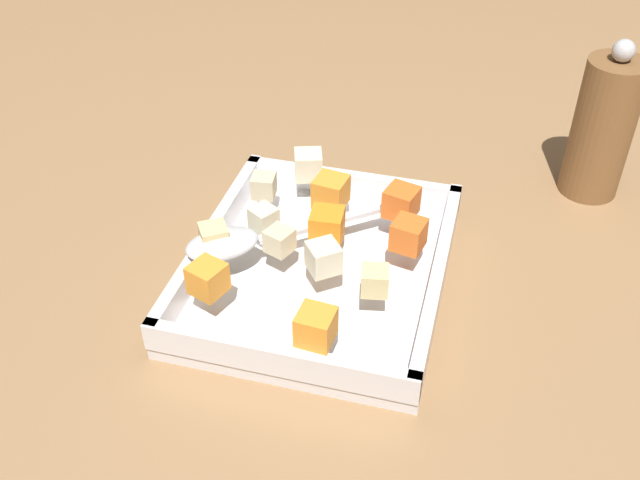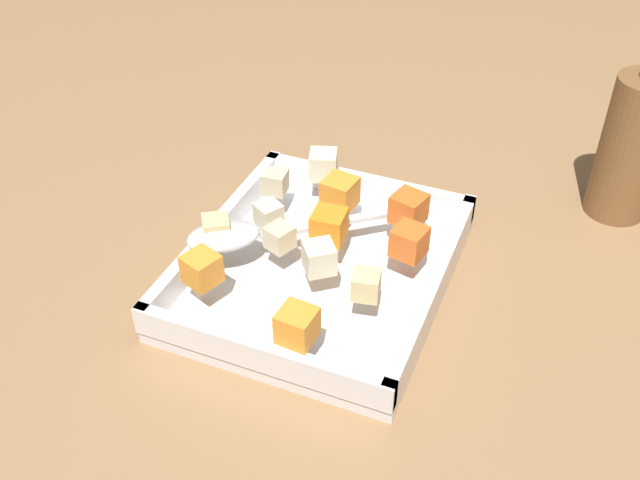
{
  "view_description": "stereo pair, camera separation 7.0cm",
  "coord_description": "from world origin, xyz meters",
  "views": [
    {
      "loc": [
        0.54,
        0.13,
        0.49
      ],
      "look_at": [
        0.0,
        -0.02,
        0.05
      ],
      "focal_mm": 41.19,
      "sensor_mm": 36.0,
      "label": 1
    },
    {
      "loc": [
        0.51,
        0.19,
        0.49
      ],
      "look_at": [
        0.0,
        -0.02,
        0.05
      ],
      "focal_mm": 41.19,
      "sensor_mm": 36.0,
      "label": 2
    }
  ],
  "objects": [
    {
      "name": "ground_plane",
      "position": [
        0.0,
        0.0,
        0.0
      ],
      "size": [
        4.0,
        4.0,
        0.0
      ],
      "primitive_type": "plane",
      "color": "#936D47"
    },
    {
      "name": "baking_dish",
      "position": [
        0.0,
        -0.02,
        0.01
      ],
      "size": [
        0.28,
        0.24,
        0.04
      ],
      "color": "silver",
      "rests_on": "ground_plane"
    },
    {
      "name": "carrot_chunk_near_right",
      "position": [
        0.09,
        -0.1,
        0.06
      ],
      "size": [
        0.04,
        0.04,
        0.03
      ],
      "primitive_type": "cube",
      "rotation": [
        0.0,
        0.0,
        4.36
      ],
      "color": "orange",
      "rests_on": "baking_dish"
    },
    {
      "name": "carrot_chunk_mid_right",
      "position": [
        -0.01,
        -0.02,
        0.06
      ],
      "size": [
        0.03,
        0.03,
        0.03
      ],
      "primitive_type": "cube",
      "rotation": [
        0.0,
        0.0,
        1.65
      ],
      "color": "orange",
      "rests_on": "baking_dish"
    },
    {
      "name": "carrot_chunk_far_left",
      "position": [
        -0.02,
        0.06,
        0.06
      ],
      "size": [
        0.03,
        0.03,
        0.03
      ],
      "primitive_type": "cube",
      "rotation": [
        0.0,
        0.0,
        2.94
      ],
      "color": "orange",
      "rests_on": "baking_dish"
    },
    {
      "name": "carrot_chunk_near_spoon",
      "position": [
        -0.07,
        -0.03,
        0.06
      ],
      "size": [
        0.04,
        0.04,
        0.03
      ],
      "primitive_type": "cube",
      "rotation": [
        0.0,
        0.0,
        6.14
      ],
      "color": "orange",
      "rests_on": "baking_dish"
    },
    {
      "name": "carrot_chunk_back_center",
      "position": [
        0.12,
        0.01,
        0.06
      ],
      "size": [
        0.03,
        0.03,
        0.03
      ],
      "primitive_type": "cube",
      "rotation": [
        0.0,
        0.0,
        4.63
      ],
      "color": "orange",
      "rests_on": "baking_dish"
    },
    {
      "name": "carrot_chunk_corner_nw",
      "position": [
        -0.07,
        0.05,
        0.06
      ],
      "size": [
        0.04,
        0.04,
        0.03
      ],
      "primitive_type": "cube",
      "rotation": [
        0.0,
        0.0,
        2.88
      ],
      "color": "orange",
      "rests_on": "baking_dish"
    },
    {
      "name": "potato_chunk_far_right",
      "position": [
        -0.01,
        -0.08,
        0.06
      ],
      "size": [
        0.03,
        0.03,
        0.02
      ],
      "primitive_type": "cube",
      "rotation": [
        0.0,
        0.0,
        1.03
      ],
      "color": "beige",
      "rests_on": "baking_dish"
    },
    {
      "name": "potato_chunk_corner_se",
      "position": [
        0.03,
        -0.12,
        0.06
      ],
      "size": [
        0.04,
        0.04,
        0.03
      ],
      "primitive_type": "cube",
      "rotation": [
        0.0,
        0.0,
        2.17
      ],
      "color": "#E0CC89",
      "rests_on": "baking_dish"
    },
    {
      "name": "potato_chunk_mid_left",
      "position": [
        0.05,
        0.05,
        0.06
      ],
      "size": [
        0.03,
        0.03,
        0.02
      ],
      "primitive_type": "cube",
      "rotation": [
        0.0,
        0.0,
        1.76
      ],
      "color": "#E0CC89",
      "rests_on": "baking_dish"
    },
    {
      "name": "potato_chunk_heap_side",
      "position": [
        0.02,
        -0.05,
        0.06
      ],
      "size": [
        0.03,
        0.03,
        0.02
      ],
      "primitive_type": "cube",
      "rotation": [
        0.0,
        0.0,
        2.76
      ],
      "color": "beige",
      "rests_on": "baking_dish"
    },
    {
      "name": "potato_chunk_near_left",
      "position": [
        -0.12,
        -0.06,
        0.06
      ],
      "size": [
        0.04,
        0.04,
        0.03
      ],
      "primitive_type": "cube",
      "rotation": [
        0.0,
        0.0,
        1.89
      ],
      "color": "beige",
      "rests_on": "baking_dish"
    },
    {
      "name": "potato_chunk_corner_sw",
      "position": [
        0.03,
        -0.01,
        0.06
      ],
      "size": [
        0.04,
        0.04,
        0.03
      ],
      "primitive_type": "cube",
      "rotation": [
        0.0,
        0.0,
        5.38
      ],
      "color": "beige",
      "rests_on": "baking_dish"
    },
    {
      "name": "potato_chunk_corner_ne",
      "position": [
        -0.07,
        -0.1,
        0.06
      ],
      "size": [
        0.03,
        0.03,
        0.02
      ],
      "primitive_type": "cube",
      "rotation": [
        0.0,
        0.0,
        0.12
      ],
      "color": "beige",
      "rests_on": "baking_dish"
    },
    {
      "name": "serving_spoon",
      "position": [
        0.02,
        -0.1,
        0.05
      ],
      "size": [
        0.17,
        0.2,
        0.02
      ],
      "rotation": [
        0.0,
        0.0,
        2.25
      ],
      "color": "silver",
      "rests_on": "baking_dish"
    },
    {
      "name": "pepper_mill",
      "position": [
        -0.24,
        0.24,
        0.08
      ],
      "size": [
        0.07,
        0.07,
        0.19
      ],
      "color": "brown",
      "rests_on": "ground_plane"
    }
  ]
}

